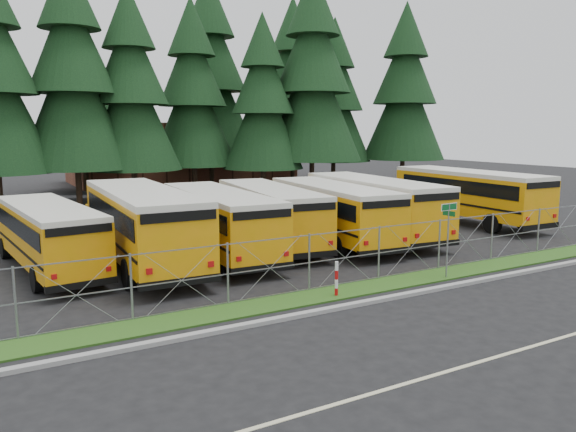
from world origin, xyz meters
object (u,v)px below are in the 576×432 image
object	(u,v)px
bus_4	(267,216)
bus_6	(369,207)
street_sign	(448,224)
striped_bollard	(336,279)
bus_east	(463,196)
bus_3	(216,223)
bus_2	(140,226)
bus_1	(47,238)
bus_5	(328,213)

from	to	relation	value
bus_4	bus_6	xyz separation A→B (m)	(5.51, -0.71, 0.09)
street_sign	striped_bollard	distance (m)	5.05
bus_4	striped_bollard	xyz separation A→B (m)	(-1.93, -8.55, -0.80)
bus_east	striped_bollard	bearing A→B (deg)	-148.13
bus_3	bus_4	size ratio (longest dim) A/B	1.01
bus_3	striped_bollard	xyz separation A→B (m)	(1.00, -7.71, -0.82)
bus_2	bus_6	size ratio (longest dim) A/B	1.05
bus_4	bus_east	xyz separation A→B (m)	(12.99, -0.01, 0.13)
bus_1	bus_3	size ratio (longest dim) A/B	0.93
bus_5	striped_bollard	xyz separation A→B (m)	(-4.79, -7.61, -0.82)
bus_3	bus_6	distance (m)	8.44
bus_east	street_sign	xyz separation A→B (m)	(-10.08, -8.67, 0.50)
street_sign	bus_1	bearing A→B (deg)	145.77
bus_5	street_sign	size ratio (longest dim) A/B	3.86
bus_1	striped_bollard	xyz separation A→B (m)	(7.76, -8.44, -0.71)
bus_1	street_sign	xyz separation A→B (m)	(12.60, -8.57, 0.72)
bus_6	striped_bollard	bearing A→B (deg)	-128.23
bus_3	striped_bollard	world-z (taller)	bus_3
bus_5	bus_3	bearing A→B (deg)	-174.74
bus_1	bus_east	distance (m)	22.68
bus_3	bus_5	bearing A→B (deg)	2.47
bus_4	bus_5	bearing A→B (deg)	-10.38
bus_east	striped_bollard	xyz separation A→B (m)	(-14.92, -8.54, -0.93)
bus_2	bus_east	xyz separation A→B (m)	(19.25, 0.81, -0.03)
bus_4	bus_6	bearing A→B (deg)	0.38
street_sign	bus_4	bearing A→B (deg)	108.52
bus_4	street_sign	xyz separation A→B (m)	(2.91, -8.68, 0.63)
bus_4	bus_6	world-z (taller)	bus_6
bus_2	striped_bollard	world-z (taller)	bus_2
bus_6	street_sign	distance (m)	8.40
bus_2	bus_east	world-z (taller)	bus_2
bus_1	bus_4	xyz separation A→B (m)	(9.69, 0.11, 0.09)
striped_bollard	bus_4	bearing A→B (deg)	77.28
bus_2	bus_3	xyz separation A→B (m)	(3.32, -0.02, -0.14)
striped_bollard	bus_1	bearing A→B (deg)	132.60
bus_3	bus_east	bearing A→B (deg)	6.40
bus_5	bus_6	world-z (taller)	bus_6
bus_east	bus_2	bearing A→B (deg)	-175.50
bus_3	bus_east	world-z (taller)	bus_east
bus_1	bus_6	size ratio (longest dim) A/B	0.88
bus_3	bus_4	world-z (taller)	bus_3
bus_3	bus_1	bearing A→B (deg)	177.32
bus_2	bus_3	distance (m)	3.33
bus_east	street_sign	world-z (taller)	bus_east
bus_5	bus_6	xyz separation A→B (m)	(2.65, 0.22, 0.07)
bus_5	bus_2	bearing A→B (deg)	-174.49
bus_4	bus_east	bearing A→B (deg)	7.68
bus_4	striped_bollard	bearing A→B (deg)	-94.97
bus_4	street_sign	bearing A→B (deg)	-63.73
bus_4	bus_5	xyz separation A→B (m)	(2.86, -0.94, 0.02)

